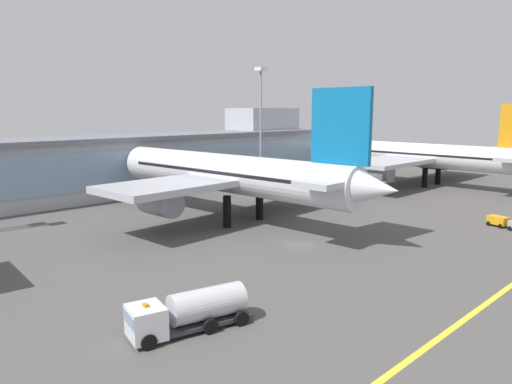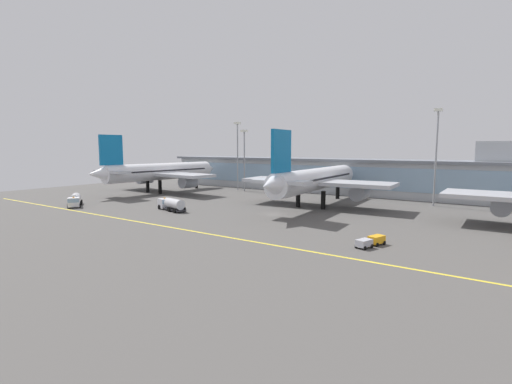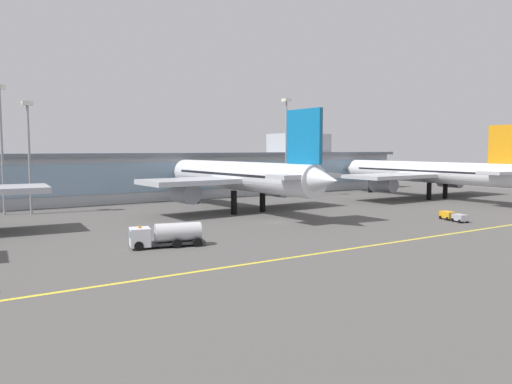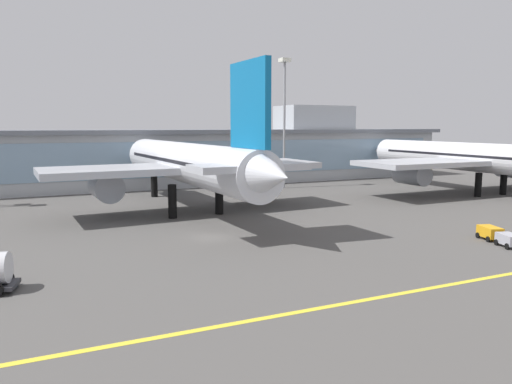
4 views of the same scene
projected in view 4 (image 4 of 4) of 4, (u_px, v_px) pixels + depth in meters
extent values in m
plane|color=#514F4C|center=(210.00, 238.00, 51.45)|extent=(195.80, 195.80, 0.00)
cube|color=yellow|center=(320.00, 308.00, 31.60)|extent=(156.64, 0.50, 0.01)
cube|color=#ADB2B7|center=(130.00, 161.00, 92.75)|extent=(139.86, 12.00, 10.24)
cube|color=#84A3BC|center=(136.00, 160.00, 87.23)|extent=(134.26, 0.20, 6.56)
cube|color=slate|center=(129.00, 132.00, 92.00)|extent=(142.86, 14.00, 0.80)
cube|color=#ADB2B7|center=(314.00, 119.00, 110.62)|extent=(16.00, 10.00, 6.00)
cylinder|color=black|center=(172.00, 201.00, 62.06)|extent=(1.10, 1.10, 4.36)
cylinder|color=black|center=(219.00, 198.00, 65.08)|extent=(1.10, 1.10, 4.36)
cylinder|color=black|center=(154.00, 184.00, 80.84)|extent=(1.10, 1.10, 4.36)
cylinder|color=silver|center=(187.00, 163.00, 65.94)|extent=(7.98, 43.10, 5.45)
cone|color=silver|center=(143.00, 154.00, 86.15)|extent=(5.46, 5.20, 5.18)
cone|color=silver|center=(271.00, 175.00, 45.44)|extent=(4.98, 6.26, 4.63)
cube|color=#84A3BC|center=(148.00, 149.00, 83.09)|extent=(4.31, 4.05, 1.64)
cube|color=black|center=(187.00, 160.00, 65.89)|extent=(7.63, 36.26, 0.44)
cube|color=#B7BAC1|center=(187.00, 168.00, 66.03)|extent=(38.19, 12.50, 0.87)
cylinder|color=#999EA8|center=(106.00, 187.00, 62.81)|extent=(4.14, 5.79, 3.82)
cylinder|color=#999EA8|center=(250.00, 178.00, 72.55)|extent=(4.14, 5.79, 3.82)
cube|color=#0F6BA8|center=(249.00, 105.00, 48.45)|extent=(1.11, 7.74, 8.72)
cube|color=#B7BAC1|center=(250.00, 167.00, 49.31)|extent=(12.31, 5.42, 0.70)
cylinder|color=black|center=(478.00, 185.00, 80.85)|extent=(1.10, 1.10, 4.05)
cylinder|color=black|center=(503.00, 183.00, 83.38)|extent=(1.10, 1.10, 4.05)
cylinder|color=black|center=(403.00, 173.00, 101.52)|extent=(1.10, 1.10, 4.05)
cylinder|color=silver|center=(474.00, 157.00, 84.90)|extent=(5.40, 46.94, 5.06)
cone|color=silver|center=(382.00, 151.00, 107.36)|extent=(4.84, 4.59, 4.81)
cube|color=#84A3BC|center=(392.00, 147.00, 104.18)|extent=(3.82, 3.57, 1.52)
cube|color=black|center=(474.00, 155.00, 84.85)|extent=(5.39, 39.43, 0.40)
cube|color=#B7BAC1|center=(474.00, 161.00, 84.99)|extent=(44.85, 11.58, 0.81)
cylinder|color=#999EA8|center=(412.00, 174.00, 81.57)|extent=(3.59, 6.12, 3.54)
cylinder|color=black|center=(6.00, 278.00, 36.02)|extent=(1.14, 0.54, 1.10)
cylinder|color=black|center=(478.00, 235.00, 51.29)|extent=(0.37, 0.63, 0.60)
cylinder|color=black|center=(491.00, 235.00, 51.49)|extent=(0.37, 0.63, 0.60)
cylinder|color=black|center=(488.00, 239.00, 49.51)|extent=(0.37, 0.63, 0.60)
cylinder|color=black|center=(502.00, 239.00, 49.70)|extent=(0.37, 0.63, 0.60)
cube|color=orange|center=(490.00, 232.00, 50.42)|extent=(2.19, 2.92, 1.10)
cylinder|color=black|center=(496.00, 242.00, 48.18)|extent=(0.35, 0.63, 0.60)
cylinder|color=black|center=(510.00, 242.00, 48.38)|extent=(0.35, 0.63, 0.60)
cylinder|color=black|center=(507.00, 246.00, 46.53)|extent=(0.35, 0.63, 0.60)
cube|color=#A8A8B2|center=(509.00, 239.00, 47.38)|extent=(2.13, 2.73, 1.00)
cube|color=#2D2D33|center=(499.00, 239.00, 48.91)|extent=(0.27, 0.60, 0.08)
cylinder|color=gray|center=(284.00, 126.00, 90.86)|extent=(0.44, 0.44, 23.47)
cube|color=silver|center=(285.00, 60.00, 89.21)|extent=(1.80, 1.80, 0.70)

